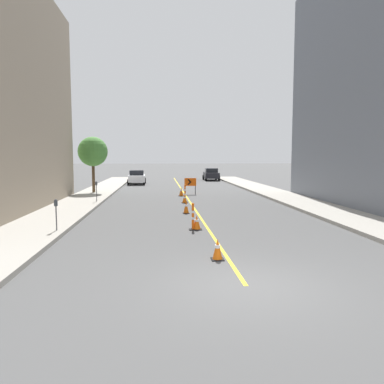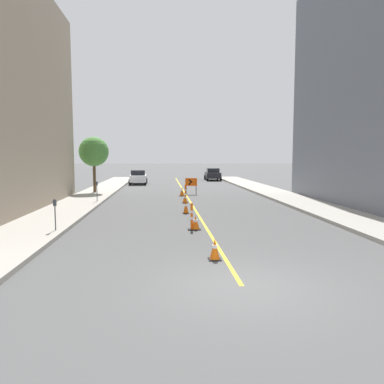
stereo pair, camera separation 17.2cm
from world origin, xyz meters
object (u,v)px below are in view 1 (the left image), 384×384
traffic_cone_nearest (218,249)px  parked_car_curb_near (137,177)px  traffic_cone_third (186,207)px  traffic_cone_fifth (181,192)px  traffic_cone_fourth (185,199)px  delineator_post_rear (185,194)px  delineator_post_front (193,218)px  parking_meter_near_curb (56,208)px  arrow_barricade_primary (190,183)px  parking_meter_far_curb (96,187)px  street_tree_left_near (93,152)px  parked_car_curb_mid (211,174)px  traffic_cone_second (197,223)px

traffic_cone_nearest → parked_car_curb_near: 31.71m
traffic_cone_third → traffic_cone_fifth: 9.09m
traffic_cone_nearest → traffic_cone_fourth: traffic_cone_nearest is taller
traffic_cone_fifth → delineator_post_rear: size_ratio=0.57×
traffic_cone_fourth → delineator_post_front: 9.32m
parked_car_curb_near → parking_meter_near_curb: size_ratio=3.44×
traffic_cone_fourth → arrow_barricade_primary: arrow_barricade_primary is taller
traffic_cone_fifth → parking_meter_far_curb: bearing=-142.9°
traffic_cone_third → parking_meter_near_curb: parking_meter_near_curb is taller
delineator_post_front → traffic_cone_nearest: bearing=-85.9°
parked_car_curb_near → parking_meter_far_curb: size_ratio=3.27×
traffic_cone_third → parked_car_curb_near: 22.43m
traffic_cone_fourth → parked_car_curb_near: (-4.25, 17.41, 0.51)m
arrow_barricade_primary → parked_car_curb_near: bearing=118.2°
delineator_post_rear → arrow_barricade_primary: size_ratio=0.93×
delineator_post_rear → traffic_cone_nearest: bearing=-89.9°
delineator_post_rear → street_tree_left_near: (-7.19, 6.01, 2.97)m
parked_car_curb_near → traffic_cone_fifth: bearing=-74.4°
delineator_post_front → delineator_post_rear: bearing=88.1°
delineator_post_rear → parking_meter_far_curb: bearing=-176.1°
arrow_barricade_primary → parked_car_curb_mid: (4.20, 17.70, -0.16)m
traffic_cone_third → parking_meter_far_curb: 7.33m
street_tree_left_near → delineator_post_rear: bearing=-39.9°
delineator_post_rear → parked_car_curb_mid: 23.56m
arrow_barricade_primary → parking_meter_near_curb: size_ratio=1.06×
arrow_barricade_primary → parking_meter_near_curb: parking_meter_near_curb is taller
traffic_cone_fifth → parking_meter_near_curb: size_ratio=0.56×
traffic_cone_nearest → arrow_barricade_primary: (0.79, 19.71, 0.63)m
traffic_cone_third → arrow_barricade_primary: (1.09, 10.36, 0.61)m
parked_car_curb_near → delineator_post_rear: bearing=-78.5°
traffic_cone_nearest → street_tree_left_near: (-7.20, 20.39, 3.19)m
traffic_cone_third → parking_meter_far_curb: bearing=140.5°
traffic_cone_nearest → parked_car_curb_mid: 37.74m
street_tree_left_near → traffic_cone_fourth: bearing=-41.8°
traffic_cone_second → traffic_cone_fourth: size_ratio=1.07×
delineator_post_front → parking_meter_near_curb: size_ratio=0.92×
traffic_cone_nearest → parking_meter_far_curb: size_ratio=0.49×
traffic_cone_third → delineator_post_rear: size_ratio=0.56×
street_tree_left_near → traffic_cone_third: bearing=-58.0°
arrow_barricade_primary → street_tree_left_near: 8.42m
traffic_cone_third → parked_car_curb_near: (-4.01, 22.06, 0.45)m
traffic_cone_fifth → street_tree_left_near: size_ratio=0.15×
parked_car_curb_mid → parking_meter_far_curb: (-10.91, -23.42, 0.32)m
parking_meter_near_curb → traffic_cone_fifth: bearing=67.5°
street_tree_left_near → parked_car_curb_near: bearing=75.3°
traffic_cone_nearest → arrow_barricade_primary: size_ratio=0.48×
arrow_barricade_primary → street_tree_left_near: size_ratio=0.29×
traffic_cone_third → parking_meter_near_curb: (-5.63, -5.12, 0.72)m
traffic_cone_nearest → parked_car_curb_mid: (4.99, 37.41, 0.48)m
traffic_cone_third → delineator_post_rear: 5.05m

